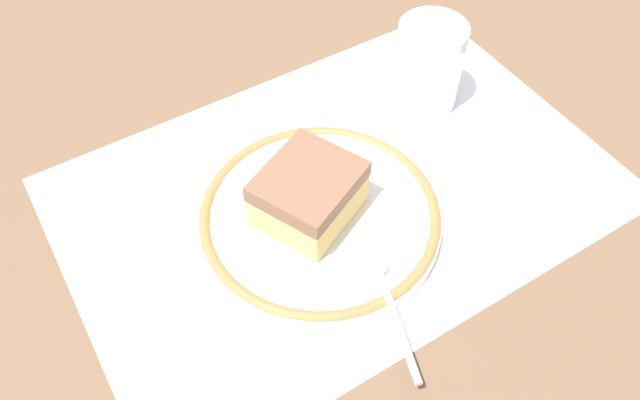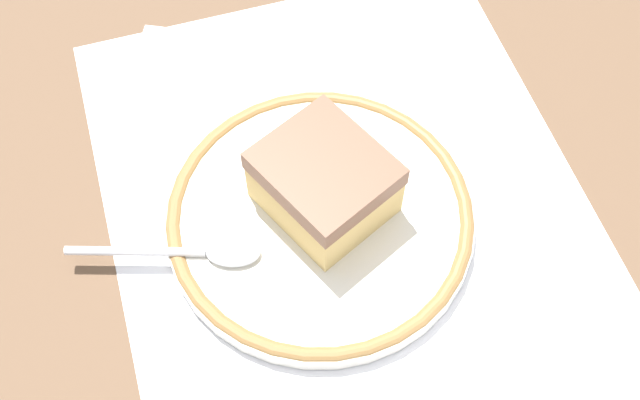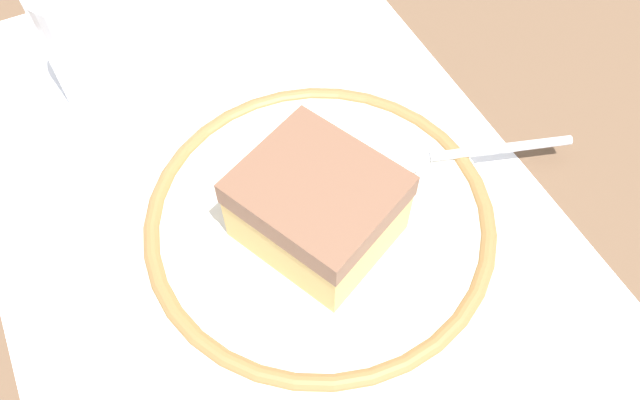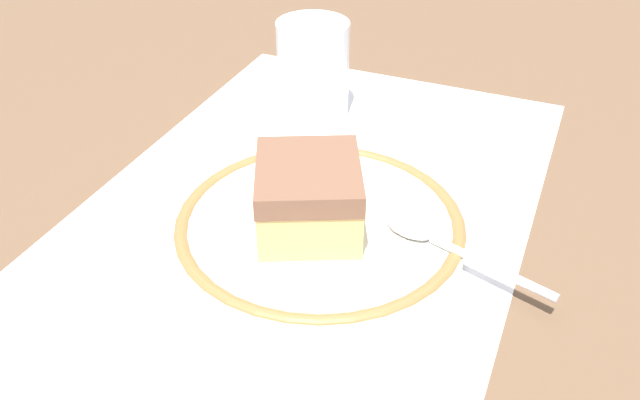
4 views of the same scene
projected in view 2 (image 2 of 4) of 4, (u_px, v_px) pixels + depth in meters
The scene contains 6 objects.
ground_plane at pixel (367, 258), 0.57m from camera, with size 2.40×2.40×0.00m, color brown.
placemat at pixel (367, 257), 0.57m from camera, with size 0.53×0.36×0.00m, color white.
plate at pixel (320, 217), 0.58m from camera, with size 0.23×0.23×0.02m.
cake_slice at pixel (324, 183), 0.56m from camera, with size 0.11×0.11×0.05m.
spoon at pixel (198, 252), 0.56m from camera, with size 0.06×0.14×0.01m.
napkin at pixel (197, 84), 0.65m from camera, with size 0.12×0.12×0.00m, color white.
Camera 2 is at (-0.23, 0.11, 0.52)m, focal length 43.99 mm.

